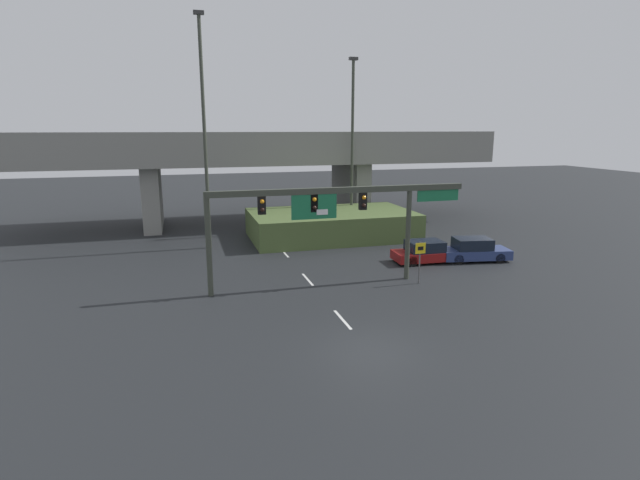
% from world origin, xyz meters
% --- Properties ---
extents(ground_plane, '(160.00, 160.00, 0.00)m').
position_xyz_m(ground_plane, '(0.00, 0.00, 0.00)').
color(ground_plane, black).
extents(lane_markings, '(0.14, 21.59, 0.01)m').
position_xyz_m(lane_markings, '(0.00, 12.82, 0.00)').
color(lane_markings, silver).
rests_on(lane_markings, ground).
extents(signal_gantry, '(14.38, 0.44, 5.43)m').
position_xyz_m(signal_gantry, '(1.02, 8.22, 4.39)').
color(signal_gantry, '#383D33').
rests_on(signal_gantry, ground).
extents(speed_limit_sign, '(0.60, 0.11, 2.39)m').
position_xyz_m(speed_limit_sign, '(5.81, 7.18, 1.56)').
color(speed_limit_sign, '#4C4C4C').
rests_on(speed_limit_sign, ground).
extents(highway_light_pole_near, '(0.70, 0.36, 16.05)m').
position_xyz_m(highway_light_pole_near, '(-4.89, 19.07, 8.41)').
color(highway_light_pole_near, '#383D33').
rests_on(highway_light_pole_near, ground).
extents(highway_light_pole_far, '(0.70, 0.36, 14.07)m').
position_xyz_m(highway_light_pole_far, '(7.29, 22.89, 7.41)').
color(highway_light_pole_far, '#383D33').
rests_on(highway_light_pole_far, ground).
extents(overpass_bridge, '(42.73, 9.50, 8.20)m').
position_xyz_m(overpass_bridge, '(0.00, 28.31, 5.92)').
color(overpass_bridge, gray).
rests_on(overpass_bridge, ground).
extents(grass_embankment, '(12.64, 7.42, 2.09)m').
position_xyz_m(grass_embankment, '(4.62, 20.01, 1.05)').
color(grass_embankment, '#4C6033').
rests_on(grass_embankment, ground).
extents(parked_sedan_near_right, '(4.46, 2.10, 1.41)m').
position_xyz_m(parked_sedan_near_right, '(8.38, 11.28, 0.65)').
color(parked_sedan_near_right, maroon).
rests_on(parked_sedan_near_right, ground).
extents(parked_sedan_mid_right, '(4.71, 2.58, 1.50)m').
position_xyz_m(parked_sedan_mid_right, '(11.56, 10.78, 0.69)').
color(parked_sedan_mid_right, navy).
rests_on(parked_sedan_mid_right, ground).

